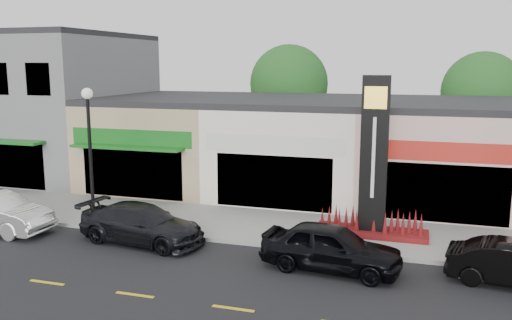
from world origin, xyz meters
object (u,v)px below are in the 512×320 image
Objects in this scene: car_dark_sedan at (142,224)px; car_black_sedan at (331,247)px; lamp_west_near at (90,142)px; pylon_sign at (373,180)px.

car_dark_sedan is 7.17m from car_black_sedan.
car_dark_sedan is at bearing -23.73° from lamp_west_near.
car_black_sedan is (10.06, -1.93, -2.71)m from lamp_west_near.
car_dark_sedan is 1.09× the size of car_black_sedan.
lamp_west_near is 0.91× the size of pylon_sign.
lamp_west_near is 11.19m from pylon_sign.
pylon_sign is 1.33× the size of car_black_sedan.
lamp_west_near reaches higher than car_dark_sedan.
lamp_west_near is at bearing -171.23° from pylon_sign.
car_black_sedan reaches higher than car_dark_sedan.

